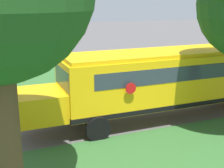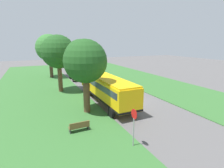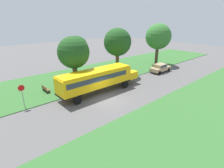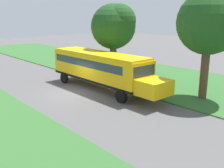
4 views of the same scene
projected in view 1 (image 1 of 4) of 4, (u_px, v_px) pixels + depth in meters
name	position (u px, v px, depth m)	size (l,w,h in m)	color
ground_plane	(149.00, 99.00, 17.46)	(120.00, 120.00, 0.00)	#565454
grass_far_side	(96.00, 67.00, 25.50)	(10.00, 80.00, 0.07)	#33662D
school_bus	(168.00, 77.00, 14.32)	(2.84, 12.42, 3.16)	yellow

